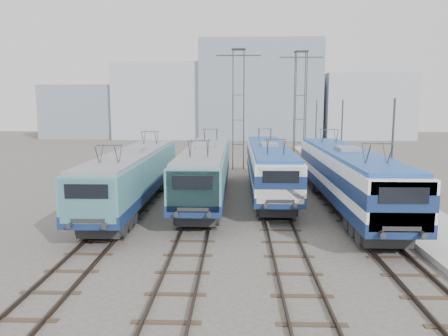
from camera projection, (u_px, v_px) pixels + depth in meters
ground at (238, 230)px, 23.33m from camera, size 160.00×160.00×0.00m
platform at (382, 197)px, 30.90m from camera, size 4.00×70.00×0.30m
locomotive_far_left at (134, 174)px, 28.06m from camera, size 2.84×17.94×3.38m
locomotive_center_left at (206, 168)px, 30.15m from camera, size 2.88×18.18×3.42m
locomotive_center_right at (269, 164)px, 31.92m from camera, size 2.83×17.87×3.36m
locomotive_far_right at (347, 174)px, 27.04m from camera, size 2.97×18.81×3.54m
catenary_tower_west at (238, 104)px, 44.08m from camera, size 4.50×1.20×12.00m
catenary_tower_east at (300, 104)px, 45.86m from camera, size 4.50×1.20×12.00m
mast_front at (391, 161)px, 24.52m from camera, size 0.12×0.12×7.00m
mast_mid at (341, 142)px, 36.38m from camera, size 0.12×0.12×7.00m
mast_rear at (316, 132)px, 48.24m from camera, size 0.12×0.12×7.00m
building_west at (165, 101)px, 84.00m from camera, size 18.00×12.00×14.00m
building_center at (259, 91)px, 83.15m from camera, size 22.00×14.00×18.00m
building_east at (364, 107)px, 82.98m from camera, size 16.00×12.00×12.00m
building_far_west at (84, 112)px, 84.79m from camera, size 14.00×10.00×10.00m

